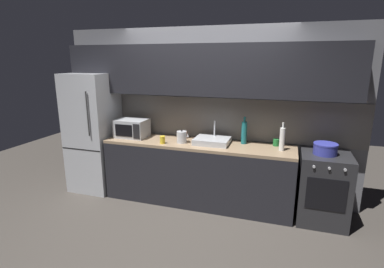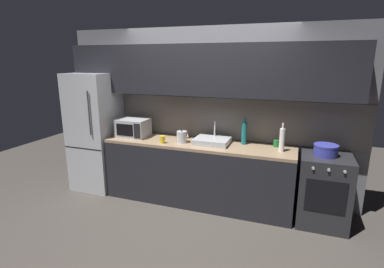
% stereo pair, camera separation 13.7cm
% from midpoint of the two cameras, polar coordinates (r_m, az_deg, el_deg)
% --- Properties ---
extents(ground_plane, '(10.00, 10.00, 0.00)m').
position_cam_midpoint_polar(ground_plane, '(3.79, -2.61, -18.59)').
color(ground_plane, '#3D3833').
extents(back_wall, '(4.42, 0.44, 2.50)m').
position_cam_midpoint_polar(back_wall, '(4.34, 3.29, 7.55)').
color(back_wall, slate).
rests_on(back_wall, ground).
extents(counter_run, '(2.68, 0.60, 0.90)m').
position_cam_midpoint_polar(counter_run, '(4.33, 1.93, -7.47)').
color(counter_run, black).
rests_on(counter_run, ground).
extents(refrigerator, '(0.68, 0.69, 1.84)m').
position_cam_midpoint_polar(refrigerator, '(4.97, -17.23, 0.43)').
color(refrigerator, '#ADAFB5').
rests_on(refrigerator, ground).
extents(oven_range, '(0.60, 0.62, 0.90)m').
position_cam_midpoint_polar(oven_range, '(4.17, 24.78, -9.72)').
color(oven_range, '#232326').
rests_on(oven_range, ground).
extents(microwave, '(0.46, 0.35, 0.27)m').
position_cam_midpoint_polar(microwave, '(4.59, -10.39, 1.19)').
color(microwave, '#A8AAAF').
rests_on(microwave, counter_run).
extents(sink_basin, '(0.48, 0.38, 0.30)m').
position_cam_midpoint_polar(sink_basin, '(4.15, 4.80, -1.34)').
color(sink_basin, '#ADAFB5').
rests_on(sink_basin, counter_run).
extents(kettle, '(0.18, 0.14, 0.19)m').
position_cam_midpoint_polar(kettle, '(4.19, -1.03, -0.55)').
color(kettle, '#B7BABF').
rests_on(kettle, counter_run).
extents(wine_bottle_white, '(0.07, 0.07, 0.37)m').
position_cam_midpoint_polar(wine_bottle_white, '(3.96, 17.82, -1.04)').
color(wine_bottle_white, silver).
rests_on(wine_bottle_white, counter_run).
extents(wine_bottle_teal, '(0.08, 0.08, 0.38)m').
position_cam_midpoint_polar(wine_bottle_teal, '(4.17, 10.90, 0.22)').
color(wine_bottle_teal, '#19666B').
rests_on(wine_bottle_teal, counter_run).
extents(mug_orange, '(0.07, 0.07, 0.11)m').
position_cam_midpoint_polar(mug_orange, '(4.43, -0.42, -0.13)').
color(mug_orange, orange).
rests_on(mug_orange, counter_run).
extents(mug_green, '(0.09, 0.09, 0.09)m').
position_cam_midpoint_polar(mug_green, '(4.19, 16.82, -1.70)').
color(mug_green, '#1E6B2D').
rests_on(mug_green, counter_run).
extents(mug_yellow, '(0.07, 0.07, 0.11)m').
position_cam_midpoint_polar(mug_yellow, '(4.17, -4.75, -1.07)').
color(mug_yellow, gold).
rests_on(mug_yellow, counter_run).
extents(cooking_pot, '(0.29, 0.29, 0.14)m').
position_cam_midpoint_polar(cooking_pot, '(4.00, 25.16, -2.83)').
color(cooking_pot, '#333899').
rests_on(cooking_pot, oven_range).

